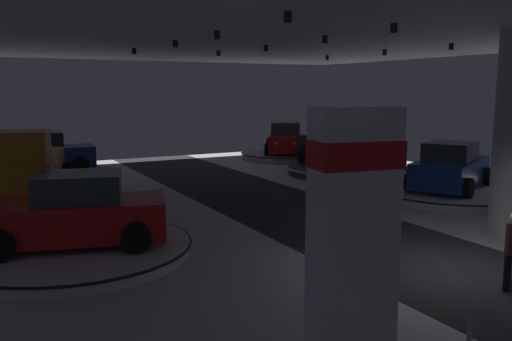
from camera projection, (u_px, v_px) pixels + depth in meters
name	position (u px, v px, depth m)	size (l,w,h in m)	color
ground	(452.00, 272.00, 11.50)	(24.00, 44.00, 0.06)	silver
ceiling_with_spotlights	(468.00, 7.00, 10.65)	(24.00, 44.00, 0.39)	silver
brand_sign_pylon	(352.00, 243.00, 6.92)	(1.36, 0.85, 3.70)	slate
display_platform_deep_right	(285.00, 155.00, 29.96)	(4.98, 4.98, 0.37)	#B7B7BC
display_car_deep_right	(285.00, 139.00, 29.85)	(3.73, 4.52, 1.71)	red
display_platform_far_left	(27.00, 200.00, 17.90)	(5.68, 5.68, 0.37)	#B7B7BC
pickup_truck_far_left	(24.00, 169.00, 17.42)	(3.56, 5.63, 2.30)	#B77519
display_platform_mid_right	(449.00, 192.00, 19.39)	(5.73, 5.73, 0.32)	silver
display_car_mid_right	(450.00, 168.00, 19.22)	(4.56, 3.58, 1.71)	navy
display_platform_far_right	(347.00, 170.00, 24.75)	(5.68, 5.68, 0.33)	#333338
pickup_truck_far_right	(353.00, 147.00, 24.32)	(2.86, 5.40, 2.30)	black
display_platform_mid_left	(75.00, 249.00, 12.53)	(5.51, 5.51, 0.27)	silver
display_car_mid_left	(74.00, 213.00, 12.40)	(4.53, 3.08, 1.71)	red
display_platform_deep_left	(45.00, 175.00, 23.24)	(5.28, 5.28, 0.36)	#B7B7BC
display_car_deep_left	(43.00, 154.00, 23.09)	(4.34, 2.48, 1.71)	navy
visitor_walking_near	(346.00, 215.00, 12.82)	(0.32, 0.32, 1.59)	black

